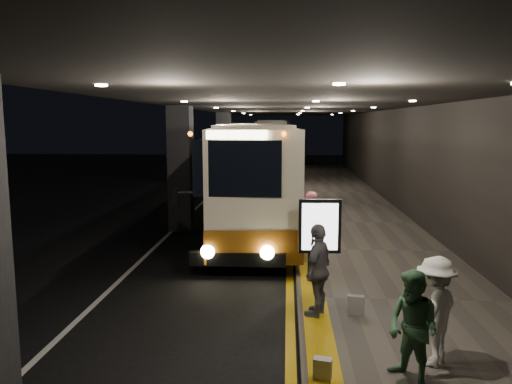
{
  "coord_description": "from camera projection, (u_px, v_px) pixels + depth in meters",
  "views": [
    {
      "loc": [
        2.27,
        -13.38,
        3.84
      ],
      "look_at": [
        1.31,
        1.79,
        1.7
      ],
      "focal_mm": 35.0,
      "sensor_mm": 36.0,
      "label": 1
    }
  ],
  "objects": [
    {
      "name": "coach_third",
      "position": [
        275.0,
        144.0,
        45.71
      ],
      "size": [
        2.9,
        12.36,
        3.87
      ],
      "rotation": [
        0.0,
        0.0,
        -0.03
      ],
      "color": "beige",
      "rests_on": "ground"
    },
    {
      "name": "coach_main",
      "position": [
        254.0,
        181.0,
        17.63
      ],
      "size": [
        3.21,
        11.84,
        3.66
      ],
      "rotation": [
        0.0,
        0.0,
        0.07
      ],
      "color": "beige",
      "rests_on": "ground"
    },
    {
      "name": "passenger_waiting_grey",
      "position": [
        318.0,
        270.0,
        9.48
      ],
      "size": [
        0.91,
        1.18,
        1.79
      ],
      "primitive_type": "imported",
      "rotation": [
        0.0,
        0.0,
        -1.98
      ],
      "color": "#515055",
      "rests_on": "sidewalk"
    },
    {
      "name": "stanchion_post",
      "position": [
        309.0,
        255.0,
        12.02
      ],
      "size": [
        0.05,
        0.05,
        1.0
      ],
      "primitive_type": "cylinder",
      "color": "black",
      "rests_on": "sidewalk"
    },
    {
      "name": "passenger_waiting_green",
      "position": [
        413.0,
        328.0,
        7.01
      ],
      "size": [
        0.86,
        0.93,
        1.64
      ],
      "primitive_type": "imported",
      "rotation": [
        0.0,
        0.0,
        -0.94
      ],
      "color": "#3D6D47",
      "rests_on": "sidewalk"
    },
    {
      "name": "tactile_strip",
      "position": [
        303.0,
        221.0,
        18.64
      ],
      "size": [
        0.5,
        50.0,
        0.01
      ],
      "primitive_type": "cube",
      "color": "gold",
      "rests_on": "sidewalk"
    },
    {
      "name": "canopy",
      "position": [
        294.0,
        101.0,
        18.04
      ],
      "size": [
        9.0,
        50.0,
        0.4
      ],
      "primitive_type": "cube",
      "color": "black",
      "rests_on": "support_columns"
    },
    {
      "name": "passenger_waiting_white",
      "position": [
        435.0,
        311.0,
        7.57
      ],
      "size": [
        1.08,
        1.16,
        1.69
      ],
      "primitive_type": "imported",
      "rotation": [
        0.0,
        0.0,
        -2.26
      ],
      "color": "silver",
      "rests_on": "sidewalk"
    },
    {
      "name": "support_columns",
      "position": [
        181.0,
        169.0,
        17.64
      ],
      "size": [
        0.8,
        24.8,
        4.4
      ],
      "color": "black",
      "rests_on": "ground"
    },
    {
      "name": "bag_polka",
      "position": [
        356.0,
        305.0,
        9.63
      ],
      "size": [
        0.33,
        0.19,
        0.37
      ],
      "primitive_type": "cube",
      "rotation": [
        0.0,
        0.0,
        -0.2
      ],
      "color": "black",
      "rests_on": "sidewalk"
    },
    {
      "name": "bag_plain",
      "position": [
        323.0,
        369.0,
        7.17
      ],
      "size": [
        0.29,
        0.21,
        0.33
      ],
      "primitive_type": "cube",
      "rotation": [
        0.0,
        0.0,
        -0.23
      ],
      "color": "beige",
      "rests_on": "sidewalk"
    },
    {
      "name": "ground",
      "position": [
        205.0,
        261.0,
        13.9
      ],
      "size": [
        90.0,
        90.0,
        0.0
      ],
      "primitive_type": "plane",
      "color": "black"
    },
    {
      "name": "terminal_wall",
      "position": [
        419.0,
        145.0,
        17.98
      ],
      "size": [
        0.1,
        50.0,
        6.0
      ],
      "primitive_type": "cube",
      "color": "black",
      "rests_on": "ground"
    },
    {
      "name": "kerb_stripe_yellow",
      "position": [
        289.0,
        225.0,
        18.69
      ],
      "size": [
        0.18,
        50.0,
        0.01
      ],
      "primitive_type": "cube",
      "color": "gold",
      "rests_on": "ground"
    },
    {
      "name": "lane_line_white",
      "position": [
        180.0,
        224.0,
        18.95
      ],
      "size": [
        0.12,
        50.0,
        0.01
      ],
      "primitive_type": "cube",
      "color": "silver",
      "rests_on": "ground"
    },
    {
      "name": "info_sign",
      "position": [
        320.0,
        228.0,
        11.11
      ],
      "size": [
        0.95,
        0.17,
        1.99
      ],
      "rotation": [
        0.0,
        0.0,
        0.05
      ],
      "color": "black",
      "rests_on": "sidewalk"
    },
    {
      "name": "passenger_boarding",
      "position": [
        313.0,
        225.0,
        13.44
      ],
      "size": [
        0.49,
        0.7,
        1.85
      ],
      "primitive_type": "imported",
      "rotation": [
        0.0,
        0.0,
        1.5
      ],
      "color": "#D7647B",
      "rests_on": "sidewalk"
    },
    {
      "name": "coach_second",
      "position": [
        269.0,
        156.0,
        31.28
      ],
      "size": [
        2.85,
        11.54,
        3.6
      ],
      "rotation": [
        0.0,
        0.0,
        0.04
      ],
      "color": "beige",
      "rests_on": "ground"
    },
    {
      "name": "sidewalk",
      "position": [
        354.0,
        224.0,
        18.53
      ],
      "size": [
        4.5,
        50.0,
        0.15
      ],
      "primitive_type": "cube",
      "color": "#514C44",
      "rests_on": "ground"
    }
  ]
}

